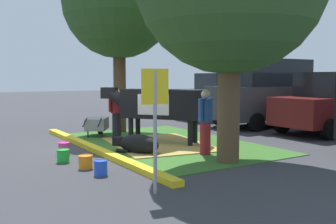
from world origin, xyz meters
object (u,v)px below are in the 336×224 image
at_px(cow_holstein, 159,104).
at_px(parking_sign, 155,106).
at_px(suv_dark_grey, 267,93).
at_px(person_visitor_near, 205,120).
at_px(bucket_orange, 86,162).
at_px(person_handler, 116,112).
at_px(wheelbarrow, 97,124).
at_px(bucket_blue, 101,167).
at_px(bucket_pink, 64,148).
at_px(calf_lying, 138,144).
at_px(bucket_green, 63,155).
at_px(sedan_silver, 224,96).
at_px(sedan_blue, 333,103).
at_px(shade_tree_left, 119,3).

relative_size(cow_holstein, parking_sign, 1.34).
bearing_deg(suv_dark_grey, person_visitor_near, -59.45).
bearing_deg(bucket_orange, parking_sign, 9.05).
bearing_deg(cow_holstein, person_handler, -158.57).
bearing_deg(wheelbarrow, bucket_blue, -21.08).
bearing_deg(person_visitor_near, cow_holstein, -176.16).
bearing_deg(bucket_orange, suv_dark_grey, 109.75).
relative_size(bucket_pink, bucket_blue, 1.07).
relative_size(calf_lying, bucket_green, 4.47).
bearing_deg(bucket_green, suv_dark_grey, 104.20).
bearing_deg(cow_holstein, sedan_silver, 125.14).
xyz_separation_m(person_visitor_near, sedan_blue, (-0.67, 5.88, 0.15)).
bearing_deg(shade_tree_left, sedan_silver, 104.08).
relative_size(cow_holstein, bucket_pink, 8.56).
relative_size(sedan_silver, sedan_blue, 1.00).
relative_size(shade_tree_left, sedan_silver, 1.40).
bearing_deg(person_handler, shade_tree_left, 150.38).
relative_size(person_handler, suv_dark_grey, 0.33).
bearing_deg(bucket_blue, sedan_silver, 127.19).
distance_m(parking_sign, bucket_green, 3.35).
distance_m(calf_lying, bucket_pink, 1.76).
height_order(shade_tree_left, parking_sign, shade_tree_left).
xyz_separation_m(shade_tree_left, calf_lying, (3.62, -1.23, -4.06)).
xyz_separation_m(parking_sign, bucket_orange, (-2.22, -0.35, -1.27)).
distance_m(person_handler, wheelbarrow, 0.88).
relative_size(person_visitor_near, suv_dark_grey, 0.34).
bearing_deg(wheelbarrow, person_handler, 27.64).
xyz_separation_m(wheelbarrow, sedan_silver, (-1.94, 6.85, 0.60)).
height_order(parking_sign, sedan_silver, sedan_silver).
bearing_deg(calf_lying, suv_dark_grey, 108.14).
distance_m(person_handler, bucket_pink, 2.79).
bearing_deg(bucket_green, shade_tree_left, 139.54).
distance_m(cow_holstein, wheelbarrow, 2.51).
distance_m(wheelbarrow, suv_dark_grey, 6.62).
bearing_deg(person_handler, person_visitor_near, 11.91).
height_order(wheelbarrow, bucket_pink, wheelbarrow).
height_order(person_handler, parking_sign, parking_sign).
xyz_separation_m(shade_tree_left, wheelbarrow, (0.48, -1.02, -3.91)).
xyz_separation_m(bucket_blue, suv_dark_grey, (-3.65, 8.26, 1.12)).
bearing_deg(shade_tree_left, bucket_blue, -28.78).
bearing_deg(bucket_blue, parking_sign, 10.88).
distance_m(bucket_green, bucket_blue, 1.52).
distance_m(wheelbarrow, sedan_silver, 7.15).
relative_size(person_handler, bucket_orange, 5.00).
bearing_deg(bucket_green, parking_sign, 10.48).
xyz_separation_m(cow_holstein, wheelbarrow, (-2.21, -0.96, -0.72)).
distance_m(person_handler, bucket_green, 3.47).
xyz_separation_m(cow_holstein, person_visitor_near, (1.93, 0.13, -0.27)).
relative_size(shade_tree_left, bucket_orange, 20.34).
bearing_deg(person_handler, sedan_silver, 112.00).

